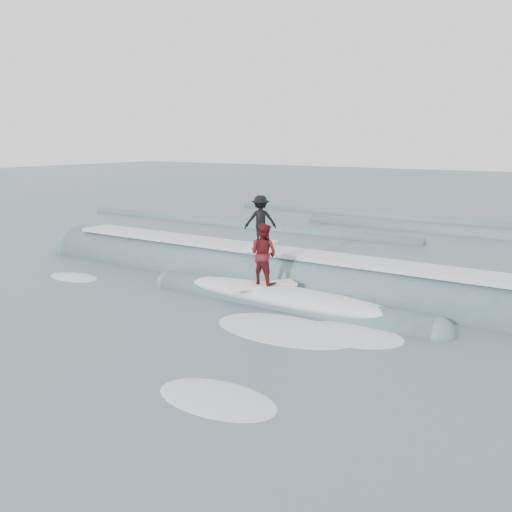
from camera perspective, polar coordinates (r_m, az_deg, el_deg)
The scene contains 6 objects.
ground at distance 16.26m, azimuth -6.56°, elevation -5.75°, with size 160.00×160.00×0.00m, color #384B52.
breaking_wave at distance 19.22m, azimuth 1.77°, elevation -2.81°, with size 22.11×3.90×2.23m.
surfer_black at distance 19.45m, azimuth 0.44°, elevation 3.40°, with size 1.23×2.07×1.78m.
surfer_red at distance 16.90m, azimuth 0.74°, elevation -0.06°, with size 1.60×1.95×1.92m.
whitewater at distance 14.59m, azimuth 0.22°, elevation -7.73°, with size 12.95×6.49×0.10m.
far_swells at distance 31.93m, azimuth 12.56°, elevation 2.66°, with size 36.02×8.65×0.80m.
Camera 1 is at (10.18, -11.72, 4.85)m, focal length 40.00 mm.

